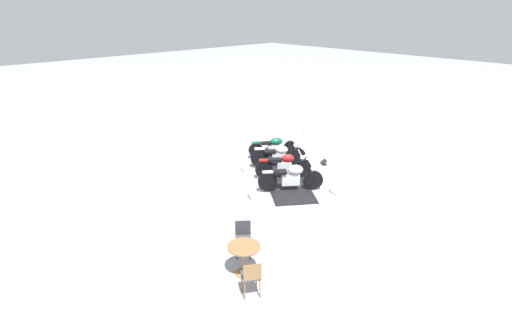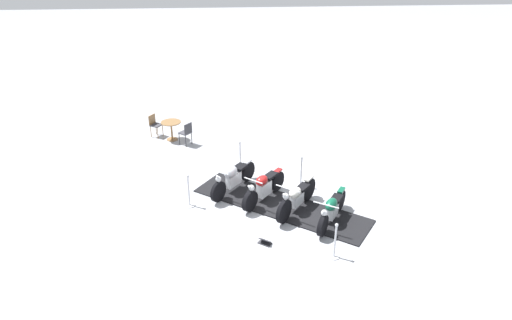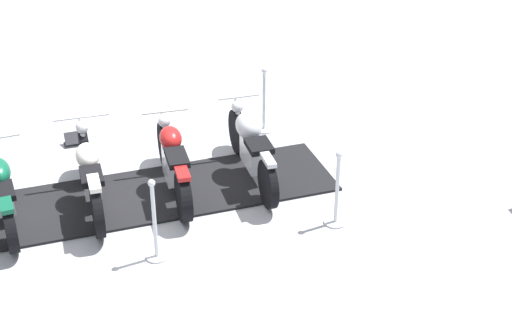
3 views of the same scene
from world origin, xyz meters
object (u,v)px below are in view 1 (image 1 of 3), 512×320
object	(u,v)px
motorcycle_cream	(279,155)
info_placard	(324,163)
motorcycle_forest	(274,146)
stanchion_right_front	(337,188)
stanchion_left_front	(252,192)
cafe_chair_near_table	(251,276)
stanchion_right_rear	(302,142)
stanchion_left_mid	(244,164)
cafe_table	(244,253)
motorcycle_maroon	(285,166)
motorcycle_chrome	(292,176)
cafe_chair_across_table	(243,236)

from	to	relation	value
motorcycle_cream	info_placard	world-z (taller)	motorcycle_cream
motorcycle_forest	stanchion_right_front	distance (m)	4.31
motorcycle_cream	stanchion_left_front	xyz separation A→B (m)	(2.89, 1.55, -0.13)
motorcycle_forest	stanchion_right_front	size ratio (longest dim) A/B	1.74
cafe_chair_near_table	stanchion_right_rear	bearing A→B (deg)	-25.55
motorcycle_cream	stanchion_left_mid	size ratio (longest dim) A/B	1.66
stanchion_left_mid	cafe_table	world-z (taller)	stanchion_left_mid
motorcycle_maroon	motorcycle_chrome	bearing A→B (deg)	-85.04
motorcycle_maroon	cafe_chair_across_table	xyz separation A→B (m)	(4.40, 2.64, 0.05)
cafe_chair_near_table	cafe_chair_across_table	distance (m)	1.63
motorcycle_forest	motorcycle_chrome	bearing A→B (deg)	-93.38
stanchion_right_front	cafe_chair_near_table	distance (m)	5.70
motorcycle_maroon	cafe_table	xyz separation A→B (m)	(4.93, 3.27, 0.09)
stanchion_left_front	cafe_chair_near_table	size ratio (longest dim) A/B	1.18
motorcycle_chrome	motorcycle_cream	xyz separation A→B (m)	(-1.30, -1.85, -0.04)
motorcycle_maroon	cafe_table	world-z (taller)	motorcycle_maroon
stanchion_left_mid	motorcycle_maroon	bearing A→B (deg)	123.10
stanchion_right_front	stanchion_left_front	xyz separation A→B (m)	(2.32, -1.66, 0.03)
motorcycle_chrome	cafe_chair_across_table	distance (m)	4.14
stanchion_left_front	cafe_table	xyz separation A→B (m)	(2.70, 2.64, 0.21)
motorcycle_maroon	cafe_chair_across_table	distance (m)	5.14
info_placard	cafe_chair_near_table	distance (m)	8.45
motorcycle_maroon	stanchion_left_front	bearing A→B (deg)	-125.07
motorcycle_chrome	stanchion_right_rear	xyz separation A→B (m)	(-3.49, -2.52, -0.19)
info_placard	cafe_table	xyz separation A→B (m)	(7.11, 3.11, 0.53)
motorcycle_cream	info_placard	distance (m)	1.90
cafe_table	motorcycle_maroon	bearing A→B (deg)	-146.48
motorcycle_maroon	motorcycle_forest	bearing A→B (deg)	93.25
stanchion_left_mid	info_placard	size ratio (longest dim) A/B	2.69
motorcycle_chrome	motorcycle_forest	bearing A→B (deg)	92.66
cafe_chair_across_table	stanchion_right_front	bearing A→B (deg)	134.72
stanchion_left_mid	info_placard	xyz separation A→B (m)	(-3.02, 1.46, -0.35)
stanchion_right_rear	stanchion_left_front	xyz separation A→B (m)	(5.09, 2.21, 0.01)
stanchion_left_mid	cafe_chair_across_table	world-z (taller)	stanchion_left_mid
info_placard	cafe_chair_across_table	world-z (taller)	cafe_chair_across_table
stanchion_right_rear	stanchion_left_front	distance (m)	5.55
motorcycle_chrome	info_placard	size ratio (longest dim) A/B	4.52
stanchion_right_rear	cafe_table	size ratio (longest dim) A/B	1.30
cafe_table	cafe_chair_across_table	world-z (taller)	cafe_chair_across_table
motorcycle_cream	stanchion_left_mid	bearing A→B (deg)	-156.79
motorcycle_maroon	info_placard	bearing A→B (deg)	35.04
motorcycle_chrome	info_placard	world-z (taller)	motorcycle_chrome
stanchion_right_front	motorcycle_forest	bearing A→B (deg)	-106.67
motorcycle_forest	stanchion_right_rear	distance (m)	1.55
motorcycle_forest	cafe_table	world-z (taller)	motorcycle_forest
stanchion_right_rear	stanchion_left_front	bearing A→B (deg)	23.50
info_placard	motorcycle_chrome	bearing A→B (deg)	-38.91
stanchion_right_front	cafe_table	xyz separation A→B (m)	(5.03, 0.98, 0.25)
stanchion_left_mid	cafe_table	xyz separation A→B (m)	(4.08, 4.57, 0.18)
stanchion_right_rear	cafe_chair_near_table	xyz separation A→B (m)	(8.20, 5.55, 0.19)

